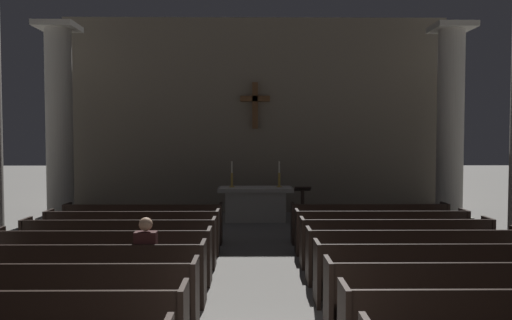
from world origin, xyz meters
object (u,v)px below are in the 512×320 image
at_px(column_right_third, 450,127).
at_px(altar, 256,203).
at_px(pew_left_row_6, 120,243).
at_px(column_left_third, 59,127).
at_px(pew_right_row_3, 469,296).
at_px(pew_right_row_6, 396,242).
at_px(pew_left_row_4, 82,274).
at_px(pew_left_row_5, 103,257).
at_px(pew_right_row_7, 381,232).
at_px(candlestick_left, 232,179).
at_px(lectern, 302,208).
at_px(pew_right_row_8, 369,223).
at_px(pew_right_row_5, 414,256).
at_px(pew_left_row_7, 133,232).
at_px(candlestick_right, 279,179).
at_px(lone_worshipper, 147,259).
at_px(pew_left_row_8, 144,224).
at_px(pew_right_row_4, 437,273).
at_px(pew_left_row_3, 53,297).

relative_size(column_right_third, altar, 2.61).
xyz_separation_m(pew_left_row_6, column_left_third, (-3.05, 5.15, 2.31)).
relative_size(pew_left_row_6, column_right_third, 0.63).
bearing_deg(pew_right_row_3, pew_right_row_6, 90.00).
height_order(pew_left_row_4, pew_left_row_5, same).
bearing_deg(pew_right_row_7, candlestick_left, 127.84).
xyz_separation_m(pew_left_row_6, candlestick_left, (1.92, 5.36, 0.78)).
bearing_deg(column_left_third, lectern, -8.06).
relative_size(pew_left_row_6, pew_right_row_8, 1.00).
relative_size(pew_right_row_8, lectern, 3.14).
bearing_deg(pew_left_row_4, lectern, 58.38).
relative_size(pew_right_row_5, pew_right_row_7, 1.00).
height_order(pew_left_row_6, pew_left_row_7, same).
height_order(altar, candlestick_right, candlestick_right).
distance_m(lectern, lone_worshipper, 6.95).
distance_m(pew_left_row_8, pew_right_row_8, 5.25).
height_order(column_left_third, lone_worshipper, column_left_third).
xyz_separation_m(pew_right_row_3, altar, (-2.62, 8.61, 0.06)).
bearing_deg(candlestick_left, pew_left_row_8, -121.04).
distance_m(pew_left_row_6, pew_right_row_3, 6.17).
bearing_deg(lectern, pew_right_row_4, -77.93).
bearing_deg(pew_right_row_6, altar, 116.07).
relative_size(pew_right_row_5, lectern, 3.14).
height_order(pew_left_row_3, pew_left_row_7, same).
bearing_deg(lone_worshipper, candlestick_left, 82.61).
xyz_separation_m(pew_left_row_7, pew_right_row_6, (5.25, -1.08, 0.00)).
bearing_deg(pew_left_row_8, lone_worshipper, -77.48).
bearing_deg(candlestick_right, altar, 180.00).
distance_m(pew_left_row_3, pew_right_row_4, 5.36).
relative_size(pew_left_row_8, candlestick_right, 4.73).
bearing_deg(pew_right_row_7, pew_right_row_8, 90.00).
bearing_deg(pew_right_row_4, lectern, 102.07).
distance_m(pew_left_row_3, pew_right_row_7, 6.80).
bearing_deg(pew_left_row_5, pew_left_row_4, -90.00).
xyz_separation_m(pew_left_row_6, lectern, (3.90, 4.16, 0.07)).
distance_m(pew_left_row_8, column_left_third, 4.85).
bearing_deg(pew_right_row_3, pew_right_row_8, 90.00).
height_order(pew_right_row_5, column_left_third, column_left_third).
height_order(pew_right_row_4, lone_worshipper, lone_worshipper).
height_order(pew_left_row_5, pew_right_row_3, same).
bearing_deg(pew_left_row_4, pew_right_row_7, 31.75).
bearing_deg(pew_right_row_3, altar, 106.95).
xyz_separation_m(pew_left_row_5, pew_right_row_4, (5.25, -1.08, 0.00)).
height_order(candlestick_left, candlestick_right, same).
bearing_deg(pew_right_row_5, pew_left_row_6, 168.34).
bearing_deg(pew_right_row_5, pew_left_row_5, 180.00).
height_order(pew_left_row_6, pew_right_row_3, same).
xyz_separation_m(pew_right_row_6, column_right_third, (3.05, 5.15, 2.31)).
distance_m(pew_right_row_5, candlestick_right, 6.77).
xyz_separation_m(pew_left_row_8, pew_right_row_4, (5.25, -4.33, 0.00)).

